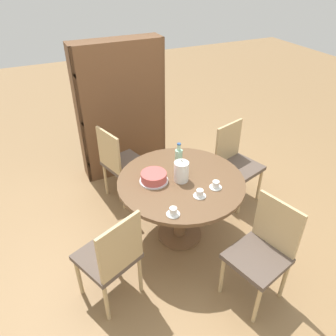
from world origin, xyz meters
TOP-DOWN VIEW (x-y plane):
  - ground_plane at (0.00, 0.00)m, footprint 14.00×14.00m
  - dining_table at (0.00, 0.00)m, footprint 1.18×1.18m
  - chair_a at (-0.33, 0.85)m, footprint 0.52×0.52m
  - chair_b at (-0.81, -0.42)m, footprint 0.55×0.55m
  - chair_c at (0.30, -0.86)m, footprint 0.52×0.52m
  - chair_d at (0.86, 0.32)m, footprint 0.52×0.52m
  - bookshelf at (-0.11, 1.43)m, footprint 1.06×0.28m
  - coffee_pot at (0.00, 0.00)m, footprint 0.14×0.14m
  - water_bottle at (0.05, 0.17)m, footprint 0.07×0.07m
  - cake_main at (-0.24, 0.09)m, footprint 0.27×0.27m
  - cup_a at (0.23, -0.23)m, footprint 0.11×0.11m
  - cup_b at (0.04, -0.28)m, footprint 0.11×0.11m
  - cup_c at (-0.27, -0.40)m, footprint 0.11×0.11m

SIDE VIEW (x-z plane):
  - ground_plane at x=0.00m, z-range 0.00..0.00m
  - chair_a at x=-0.33m, z-range 0.03..0.95m
  - chair_b at x=-0.81m, z-range 0.03..0.95m
  - chair_c at x=0.30m, z-range 0.03..0.95m
  - chair_d at x=0.86m, z-range 0.03..0.95m
  - dining_table at x=0.00m, z-range 0.22..0.93m
  - cup_a at x=0.23m, z-range 0.70..0.77m
  - cup_b at x=0.04m, z-range 0.70..0.77m
  - cup_c at x=-0.27m, z-range 0.70..0.77m
  - cake_main at x=-0.24m, z-range 0.70..0.79m
  - bookshelf at x=-0.11m, z-range -0.03..1.64m
  - coffee_pot at x=0.00m, z-range 0.69..0.92m
  - water_bottle at x=0.05m, z-range 0.68..0.97m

